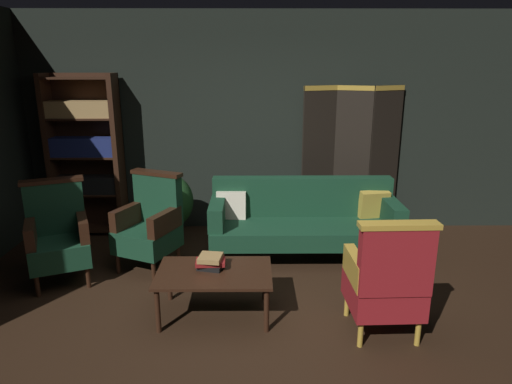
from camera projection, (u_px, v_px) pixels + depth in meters
ground_plane at (257, 323)px, 3.91m from camera, size 10.00×10.00×0.00m
back_wall at (255, 124)px, 5.88m from camera, size 7.20×0.10×2.80m
folding_screen at (351, 158)px, 5.80m from camera, size 1.29×0.24×1.90m
bookshelf at (86, 153)px, 5.70m from camera, size 0.90×0.32×2.05m
velvet_couch at (303, 218)px, 5.18m from camera, size 2.12×0.78×0.88m
coffee_table at (214, 276)px, 3.94m from camera, size 1.00×0.64×0.42m
armchair_gilt_accent at (387, 280)px, 3.62m from camera, size 0.60×0.59×1.04m
armchair_wing_left at (58, 235)px, 4.56m from camera, size 0.76×0.76×1.04m
armchair_wing_right at (150, 224)px, 4.87m from camera, size 0.76×0.76×1.04m
potted_plant at (170, 204)px, 5.54m from camera, size 0.57×0.57×0.86m
book_black_cloth at (211, 266)px, 3.98m from camera, size 0.24×0.21×0.04m
book_red_leather at (211, 262)px, 3.97m from camera, size 0.26×0.17×0.04m
book_tan_leather at (210, 258)px, 3.96m from camera, size 0.22×0.22×0.04m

